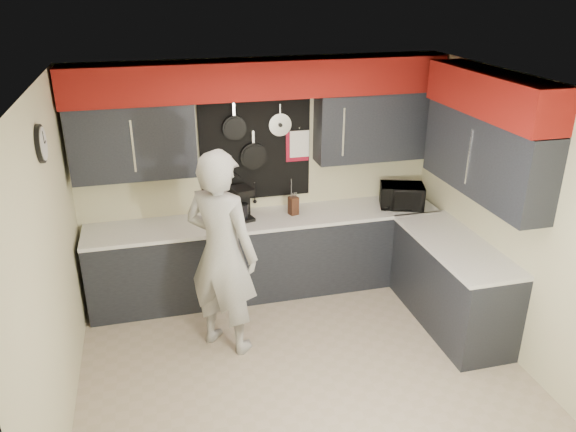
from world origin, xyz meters
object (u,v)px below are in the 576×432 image
object	(u,v)px
microwave	(402,196)
utensil_crock	(239,210)
knife_block	(293,206)
coffee_maker	(242,202)
person	(222,253)

from	to	relation	value
microwave	utensil_crock	distance (m)	1.87
utensil_crock	microwave	bearing A→B (deg)	-4.72
utensil_crock	knife_block	bearing A→B (deg)	-5.49
microwave	coffee_maker	world-z (taller)	coffee_maker
knife_block	microwave	bearing A→B (deg)	-20.26
microwave	coffee_maker	distance (m)	1.83
utensil_crock	coffee_maker	distance (m)	0.11
coffee_maker	person	bearing A→B (deg)	-125.47
knife_block	utensil_crock	bearing A→B (deg)	158.59
utensil_crock	coffee_maker	world-z (taller)	coffee_maker
coffee_maker	utensil_crock	bearing A→B (deg)	121.69
coffee_maker	person	distance (m)	1.02
microwave	knife_block	size ratio (longest dim) A/B	2.36
knife_block	person	bearing A→B (deg)	-151.09
person	microwave	bearing A→B (deg)	-117.78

